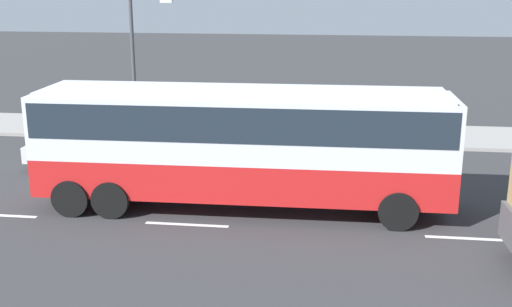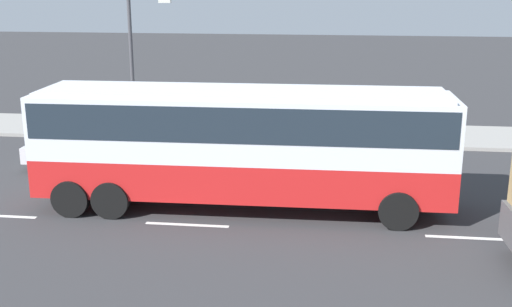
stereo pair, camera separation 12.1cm
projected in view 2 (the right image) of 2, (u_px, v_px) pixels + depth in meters
ground_plane at (305, 201)px, 19.84m from camera, size 120.00×120.00×0.00m
sidewalk_curb at (314, 133)px, 28.17m from camera, size 80.00×4.00×0.15m
lane_centreline at (201, 225)px, 17.85m from camera, size 24.79×0.16×0.01m
coach_bus at (242, 136)px, 18.61m from camera, size 12.23×2.90×3.63m
car_silver_hatch at (87, 148)px, 23.10m from camera, size 4.42×2.01×1.36m
street_lamp at (136, 55)px, 26.59m from camera, size 1.87×0.24×5.94m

